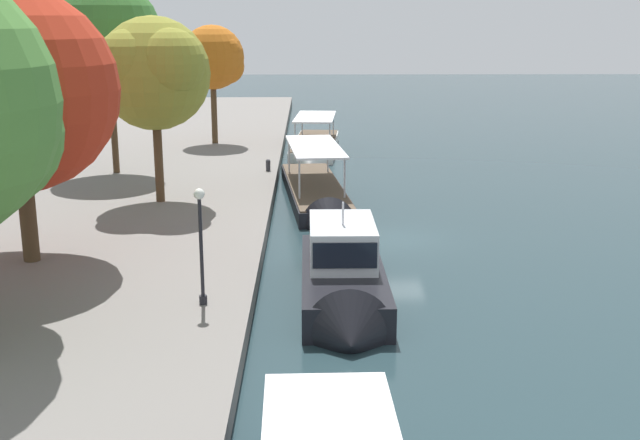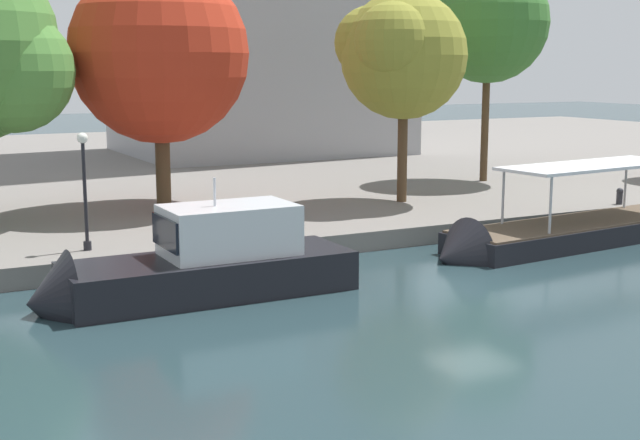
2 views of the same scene
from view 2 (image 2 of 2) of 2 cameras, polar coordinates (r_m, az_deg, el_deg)
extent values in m
plane|color=#23383D|center=(27.68, 10.12, -4.36)|extent=(220.00, 220.00, 0.00)
cube|color=slate|center=(57.54, -10.67, 3.44)|extent=(120.00, 55.00, 0.74)
cube|color=black|center=(26.41, -7.25, -4.11)|extent=(8.67, 3.01, 1.62)
cone|color=black|center=(25.22, -17.41, -5.17)|extent=(1.21, 2.83, 2.83)
cube|color=silver|center=(26.30, -6.00, -0.64)|extent=(3.91, 2.40, 1.52)
cube|color=black|center=(25.78, -9.13, -0.76)|extent=(1.05, 2.24, 0.91)
cylinder|color=silver|center=(25.96, -6.94, 1.85)|extent=(0.08, 0.08, 0.85)
cube|color=black|center=(35.91, 17.25, -1.00)|extent=(13.30, 4.21, 1.17)
cone|color=black|center=(30.91, 8.83, -2.40)|extent=(1.65, 2.78, 2.66)
cube|color=brown|center=(35.80, 17.30, -0.02)|extent=(13.03, 4.04, 0.08)
cylinder|color=#B2B2B7|center=(32.18, 14.90, 0.95)|extent=(0.10, 0.10, 2.07)
cylinder|color=#B2B2B7|center=(33.78, 11.94, 1.49)|extent=(0.10, 0.10, 2.07)
cylinder|color=#B2B2B7|center=(39.16, 19.43, 2.28)|extent=(0.10, 0.10, 2.07)
cube|color=silver|center=(35.51, 17.48, 3.44)|extent=(8.33, 3.49, 0.12)
cylinder|color=#2D2D33|center=(41.00, 19.07, 1.34)|extent=(0.28, 0.28, 0.51)
sphere|color=#2D2D33|center=(40.96, 19.10, 1.80)|extent=(0.31, 0.31, 0.31)
cylinder|color=black|center=(29.80, -15.17, 1.46)|extent=(0.12, 0.12, 3.60)
sphere|color=white|center=(29.59, -15.34, 5.22)|extent=(0.36, 0.36, 0.36)
cylinder|color=black|center=(30.08, -15.03, -1.64)|extent=(0.26, 0.26, 0.30)
cylinder|color=#4C3823|center=(39.51, 5.43, 4.40)|extent=(0.45, 0.45, 4.43)
sphere|color=olive|center=(39.33, 5.54, 10.71)|extent=(5.66, 5.66, 5.66)
sphere|color=olive|center=(39.53, 3.36, 11.57)|extent=(3.27, 3.27, 3.27)
sphere|color=olive|center=(37.73, 4.80, 11.64)|extent=(3.33, 3.33, 3.33)
cylinder|color=#4C3823|center=(38.12, -10.28, 3.58)|extent=(0.64, 0.64, 3.76)
sphere|color=#B22D19|center=(37.89, -10.51, 10.72)|extent=(7.63, 7.63, 7.63)
sphere|color=#B22D19|center=(36.98, -11.84, 9.30)|extent=(4.32, 4.32, 4.32)
sphere|color=#B22D19|center=(39.33, -9.41, 9.17)|extent=(5.17, 5.17, 5.17)
cylinder|color=#4C3823|center=(47.40, 10.78, 6.14)|extent=(0.40, 0.40, 5.98)
sphere|color=#38702D|center=(47.35, 11.00, 12.62)|extent=(6.33, 6.33, 6.33)
sphere|color=#38702D|center=(46.96, 10.92, 12.97)|extent=(3.90, 3.90, 3.90)
sphere|color=#38702D|center=(45.81, 10.23, 12.58)|extent=(2.89, 2.89, 2.89)
sphere|color=#4C8438|center=(35.41, -19.61, 9.21)|extent=(4.74, 4.74, 4.74)
camera|label=1|loc=(31.41, -64.59, 10.21)|focal=43.81mm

